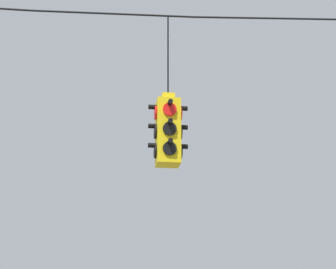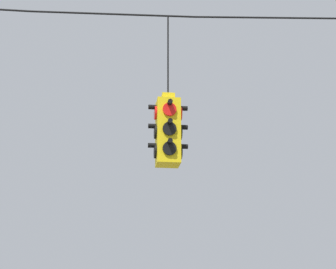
{
  "view_description": "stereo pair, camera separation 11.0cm",
  "coord_description": "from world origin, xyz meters",
  "views": [
    {
      "loc": [
        2.13,
        -9.42,
        2.03
      ],
      "look_at": [
        3.32,
        -0.42,
        4.89
      ],
      "focal_mm": 70.0,
      "sensor_mm": 36.0,
      "label": 1
    },
    {
      "loc": [
        2.23,
        -9.43,
        2.03
      ],
      "look_at": [
        3.32,
        -0.42,
        4.89
      ],
      "focal_mm": 70.0,
      "sensor_mm": 36.0,
      "label": 2
    }
  ],
  "objects": [
    {
      "name": "traffic_light_near_right_pole",
      "position": [
        3.32,
        -0.42,
        4.95
      ],
      "size": [
        0.58,
        0.58,
        2.38
      ],
      "color": "yellow"
    }
  ]
}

